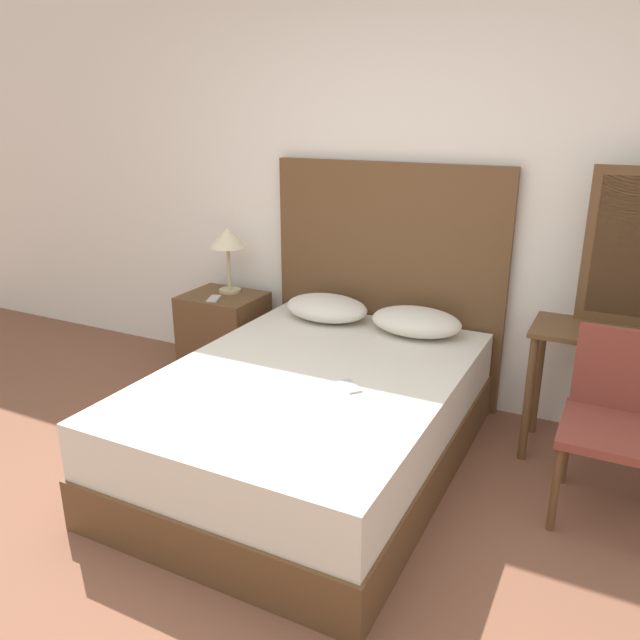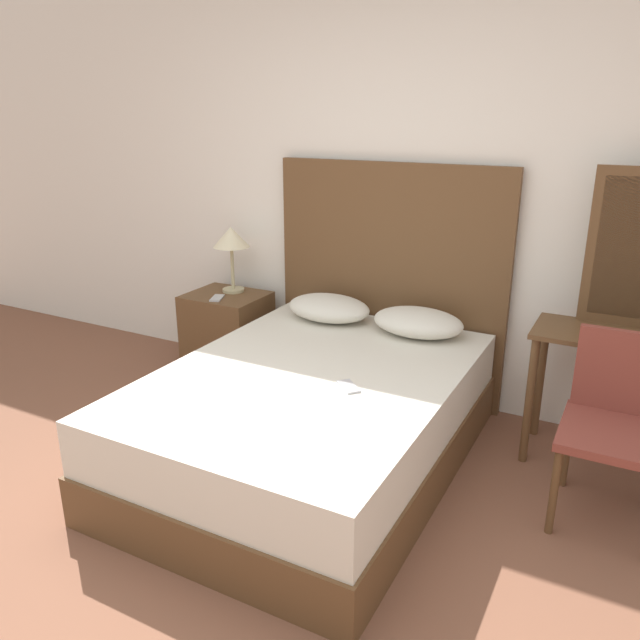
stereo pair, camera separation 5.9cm
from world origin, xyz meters
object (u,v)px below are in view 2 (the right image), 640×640
object	(u,v)px
bed	(311,418)
phone_on_bed	(349,387)
nightstand	(228,334)
phone_on_nightstand	(217,298)
table_lamp	(231,240)
chair	(618,416)
vanity_desk	(635,364)

from	to	relation	value
bed	phone_on_bed	distance (m)	0.38
nightstand	phone_on_nightstand	xyz separation A→B (m)	(0.01, -0.11, 0.30)
phone_on_bed	table_lamp	xyz separation A→B (m)	(-1.35, 0.94, 0.42)
bed	chair	xyz separation A→B (m)	(1.43, 0.29, 0.23)
bed	vanity_desk	xyz separation A→B (m)	(1.47, 0.73, 0.33)
nightstand	chair	bearing A→B (deg)	-10.85
bed	phone_on_bed	xyz separation A→B (m)	(0.25, -0.08, 0.27)
phone_on_bed	table_lamp	bearing A→B (deg)	145.10
table_lamp	phone_on_nightstand	world-z (taller)	table_lamp
phone_on_nightstand	vanity_desk	bearing A→B (deg)	1.43
nightstand	vanity_desk	size ratio (longest dim) A/B	0.59
chair	table_lamp	bearing A→B (deg)	167.21
vanity_desk	chair	distance (m)	0.45
phone_on_bed	phone_on_nightstand	distance (m)	1.54
table_lamp	chair	world-z (taller)	table_lamp
nightstand	chair	xyz separation A→B (m)	(2.53, -0.48, 0.20)
phone_on_bed	vanity_desk	size ratio (longest dim) A/B	0.16
bed	vanity_desk	bearing A→B (deg)	26.37
bed	vanity_desk	world-z (taller)	vanity_desk
chair	phone_on_nightstand	bearing A→B (deg)	171.56
phone_on_bed	chair	distance (m)	1.23
nightstand	phone_on_bed	bearing A→B (deg)	-32.24
vanity_desk	nightstand	bearing A→B (deg)	178.95
phone_on_bed	chair	xyz separation A→B (m)	(1.17, 0.37, -0.04)
nightstand	table_lamp	world-z (taller)	table_lamp
phone_on_bed	vanity_desk	world-z (taller)	vanity_desk
chair	phone_on_bed	bearing A→B (deg)	-162.49
table_lamp	vanity_desk	xyz separation A→B (m)	(2.56, -0.14, -0.36)
phone_on_bed	chair	world-z (taller)	chair
vanity_desk	table_lamp	bearing A→B (deg)	176.97
nightstand	bed	bearing A→B (deg)	-35.09
table_lamp	phone_on_nightstand	bearing A→B (deg)	-87.78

